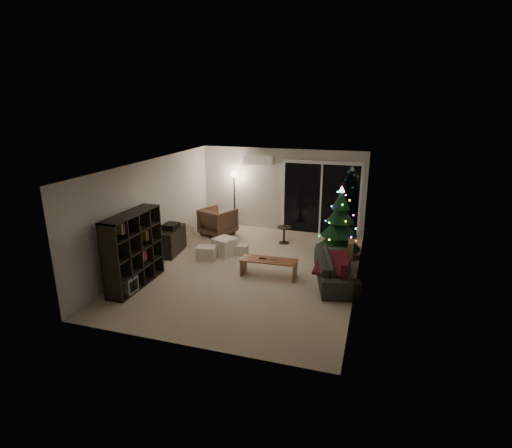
{
  "coord_description": "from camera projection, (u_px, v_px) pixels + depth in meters",
  "views": [
    {
      "loc": [
        2.78,
        -8.32,
        3.84
      ],
      "look_at": [
        0.1,
        0.3,
        1.05
      ],
      "focal_mm": 28.0,
      "sensor_mm": 36.0,
      "label": 1
    }
  ],
  "objects": [
    {
      "name": "room",
      "position": [
        282.0,
        214.0,
        10.44
      ],
      "size": [
        6.5,
        7.51,
        2.6
      ],
      "color": "beige",
      "rests_on": "ground"
    },
    {
      "name": "bookshelf",
      "position": [
        126.0,
        249.0,
        8.52
      ],
      "size": [
        0.83,
        1.68,
        1.62
      ],
      "primitive_type": null,
      "rotation": [
        0.0,
        0.0,
        0.27
      ],
      "color": "black",
      "rests_on": "floor"
    },
    {
      "name": "media_cabinet",
      "position": [
        172.0,
        241.0,
        10.44
      ],
      "size": [
        0.52,
        1.1,
        0.67
      ],
      "primitive_type": "cube",
      "rotation": [
        0.0,
        0.0,
        0.12
      ],
      "color": "black",
      "rests_on": "floor"
    },
    {
      "name": "stereo",
      "position": [
        171.0,
        226.0,
        10.32
      ],
      "size": [
        0.34,
        0.4,
        0.14
      ],
      "primitive_type": "cube",
      "color": "black",
      "rests_on": "media_cabinet"
    },
    {
      "name": "armchair",
      "position": [
        218.0,
        222.0,
        11.85
      ],
      "size": [
        1.14,
        1.15,
        0.82
      ],
      "primitive_type": "imported",
      "rotation": [
        0.0,
        0.0,
        2.77
      ],
      "color": "#4D3D27",
      "rests_on": "floor"
    },
    {
      "name": "ottoman",
      "position": [
        224.0,
        246.0,
        10.36
      ],
      "size": [
        0.65,
        0.65,
        0.45
      ],
      "primitive_type": "cube",
      "rotation": [
        0.0,
        0.0,
        -0.38
      ],
      "color": "#F2E6C4",
      "rests_on": "floor"
    },
    {
      "name": "cardboard_box_a",
      "position": [
        207.0,
        253.0,
        10.08
      ],
      "size": [
        0.52,
        0.44,
        0.33
      ],
      "primitive_type": "cube",
      "rotation": [
        0.0,
        0.0,
        0.18
      ],
      "color": "silver",
      "rests_on": "floor"
    },
    {
      "name": "cardboard_box_b",
      "position": [
        241.0,
        250.0,
        10.4
      ],
      "size": [
        0.4,
        0.32,
        0.26
      ],
      "primitive_type": "cube",
      "rotation": [
        0.0,
        0.0,
        0.11
      ],
      "color": "silver",
      "rests_on": "floor"
    },
    {
      "name": "side_table",
      "position": [
        284.0,
        235.0,
        11.19
      ],
      "size": [
        0.52,
        0.52,
        0.49
      ],
      "primitive_type": "cylinder",
      "rotation": [
        0.0,
        0.0,
        -0.43
      ],
      "color": "black",
      "rests_on": "floor"
    },
    {
      "name": "floor_lamp",
      "position": [
        234.0,
        201.0,
        12.33
      ],
      "size": [
        0.28,
        0.28,
        1.74
      ],
      "primitive_type": "cylinder",
      "color": "black",
      "rests_on": "floor"
    },
    {
      "name": "sofa",
      "position": [
        336.0,
        268.0,
        8.83
      ],
      "size": [
        1.25,
        2.16,
        0.59
      ],
      "primitive_type": "imported",
      "rotation": [
        0.0,
        0.0,
        1.81
      ],
      "color": "#2C2D2A",
      "rests_on": "floor"
    },
    {
      "name": "sofa_throw",
      "position": [
        332.0,
        262.0,
        8.82
      ],
      "size": [
        0.63,
        1.47,
        0.05
      ],
      "primitive_type": "cube",
      "color": "#44121C",
      "rests_on": "sofa"
    },
    {
      "name": "cushion_a",
      "position": [
        350.0,
        249.0,
        9.28
      ],
      "size": [
        0.15,
        0.4,
        0.39
      ],
      "primitive_type": "cube",
      "rotation": [
        0.0,
        0.0,
        0.09
      ],
      "color": "brown",
      "rests_on": "sofa"
    },
    {
      "name": "cushion_b",
      "position": [
        345.0,
        271.0,
        8.09
      ],
      "size": [
        0.14,
        0.4,
        0.39
      ],
      "primitive_type": "cube",
      "rotation": [
        0.0,
        0.0,
        -0.07
      ],
      "color": "#44121C",
      "rests_on": "sofa"
    },
    {
      "name": "coffee_table",
      "position": [
        269.0,
        268.0,
        9.09
      ],
      "size": [
        1.29,
        0.5,
        0.4
      ],
      "primitive_type": null,
      "rotation": [
        0.0,
        0.0,
        0.04
      ],
      "color": "brown",
      "rests_on": "floor"
    },
    {
      "name": "remote_a",
      "position": [
        263.0,
        258.0,
        9.07
      ],
      "size": [
        0.16,
        0.05,
        0.02
      ],
      "primitive_type": "cube",
      "color": "black",
      "rests_on": "coffee_table"
    },
    {
      "name": "remote_b",
      "position": [
        274.0,
        259.0,
        9.04
      ],
      "size": [
        0.15,
        0.09,
        0.02
      ],
      "primitive_type": "cube",
      "rotation": [
        0.0,
        0.0,
        0.35
      ],
      "color": "slate",
      "rests_on": "coffee_table"
    },
    {
      "name": "christmas_tree",
      "position": [
        340.0,
        222.0,
        10.1
      ],
      "size": [
        1.49,
        1.49,
        1.83
      ],
      "primitive_type": "cone",
      "rotation": [
        0.0,
        0.0,
        -0.41
      ],
      "color": "#123D20",
      "rests_on": "floor"
    }
  ]
}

